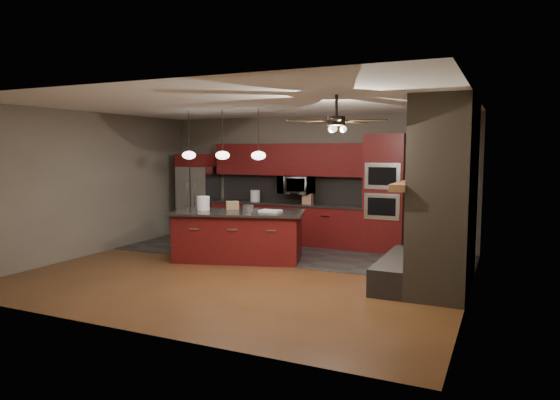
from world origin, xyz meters
The scene contains 22 objects.
ground centered at (0.00, 0.00, 0.00)m, with size 7.00×7.00×0.00m, color brown.
ceiling centered at (0.00, 0.00, 2.80)m, with size 7.00×6.00×0.02m, color white.
back_wall centered at (0.00, 3.00, 1.40)m, with size 7.00×0.02×2.80m, color #71685A.
right_wall centered at (3.50, 0.00, 1.40)m, with size 0.02×6.00×2.80m, color #71685A.
left_wall centered at (-3.50, 0.00, 1.40)m, with size 0.02×6.00×2.80m, color #71685A.
slate_tile_patch centered at (0.00, 1.80, 0.01)m, with size 7.00×2.40×0.01m, color #32302D.
fireplace_column centered at (3.04, 0.40, 1.30)m, with size 1.30×2.10×2.80m.
back_cabinetry centered at (-0.48, 2.74, 0.89)m, with size 3.59×0.64×2.20m.
oven_tower centered at (1.70, 2.69, 1.19)m, with size 0.80×0.63×2.38m.
microwave centered at (-0.27, 2.75, 1.30)m, with size 0.73×0.41×0.50m, color silver.
refrigerator centered at (-2.73, 2.62, 0.98)m, with size 0.83×0.75×1.97m.
kitchen_island centered at (-0.61, 0.76, 0.46)m, with size 2.65×1.77×0.92m.
white_bucket centered at (-1.32, 0.67, 1.05)m, with size 0.24×0.24×0.26m, color white.
paint_can centered at (-0.39, 0.75, 0.99)m, with size 0.20×0.20×0.13m, color #9E9EA2.
paint_tray centered at (-0.02, 0.93, 0.94)m, with size 0.38×0.27×0.04m, color silver.
cardboard_box centered at (-0.89, 1.03, 1.00)m, with size 0.24×0.17×0.15m, color #9C7850.
counter_bucket centered at (-1.26, 2.70, 1.03)m, with size 0.22×0.22×0.25m, color white.
counter_box centered at (0.03, 2.65, 1.01)m, with size 0.20×0.16×0.23m, color #A17053.
pendant_left centered at (-1.65, 0.70, 1.96)m, with size 0.26×0.26×0.92m.
pendant_center centered at (-0.90, 0.70, 1.96)m, with size 0.26×0.26×0.92m.
pendant_right centered at (-0.15, 0.70, 1.96)m, with size 0.26×0.26×0.92m.
ceiling_fan centered at (1.80, -0.80, 2.46)m, with size 1.27×1.33×0.41m.
Camera 1 is at (3.95, -7.29, 2.06)m, focal length 32.00 mm.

